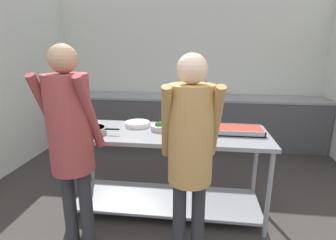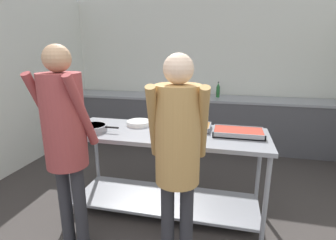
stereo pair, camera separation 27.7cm
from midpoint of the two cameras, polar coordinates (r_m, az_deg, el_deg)
name	(u,v)px [view 2 (the right image)]	position (r m, az deg, el deg)	size (l,w,h in m)	color
wall_rear	(201,71)	(5.09, 8.76, 10.42)	(5.01, 0.06, 2.65)	silver
back_counter	(197,121)	(4.88, 8.00, -0.18)	(4.85, 0.65, 0.90)	#4C4C51
serving_counter	(166,158)	(2.81, 2.38, -8.39)	(2.07, 0.73, 0.91)	gray
sauce_pan	(92,128)	(2.78, -13.43, -1.71)	(0.44, 0.30, 0.07)	gray
plate_stack	(139,123)	(2.94, -3.66, -0.69)	(0.28, 0.28, 0.05)	white
broccoli_bowl	(160,127)	(2.76, 1.06, -1.47)	(0.20, 0.20, 0.09)	#B2B2B7
serving_tray_vegetables	(192,127)	(2.81, 8.07, -1.51)	(0.39, 0.29, 0.05)	gray
serving_tray_roast	(238,132)	(2.73, 17.89, -2.64)	(0.49, 0.29, 0.05)	gray
guest_serving_left	(178,145)	(1.90, 6.33, -5.48)	(0.46, 0.38, 1.72)	#2D2D33
guest_serving_right	(65,131)	(2.18, -18.27, -2.32)	(0.45, 0.36, 1.78)	#2D2D33
water_bottle	(218,90)	(4.79, 12.49, 6.35)	(0.06, 0.06, 0.27)	#23602D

